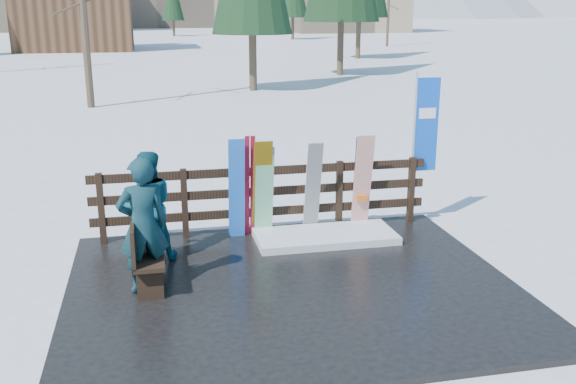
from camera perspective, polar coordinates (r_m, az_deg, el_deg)
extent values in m
plane|color=white|center=(8.82, 0.40, -8.71)|extent=(700.00, 700.00, 0.00)
cube|color=black|center=(8.81, 0.40, -8.47)|extent=(6.00, 5.00, 0.08)
cube|color=black|center=(10.51, -16.27, -1.44)|extent=(0.10, 0.10, 1.15)
cube|color=black|center=(10.48, -9.18, -1.03)|extent=(0.10, 0.10, 1.15)
cube|color=black|center=(10.62, -2.16, -0.61)|extent=(0.10, 0.10, 1.15)
cube|color=black|center=(10.91, 4.58, -0.20)|extent=(0.10, 0.10, 1.15)
cube|color=black|center=(11.34, 10.89, 0.19)|extent=(0.10, 0.10, 1.15)
cube|color=black|center=(10.68, -2.15, -1.77)|extent=(5.60, 0.05, 0.14)
cube|color=black|center=(10.58, -2.17, 0.04)|extent=(5.60, 0.05, 0.14)
cube|color=black|center=(10.49, -2.19, 1.88)|extent=(5.60, 0.05, 0.14)
cube|color=white|center=(10.41, 3.34, -3.95)|extent=(2.25, 1.00, 0.12)
cube|color=black|center=(8.94, -12.27, -5.08)|extent=(0.40, 1.50, 0.06)
cube|color=black|center=(8.47, -12.16, -7.94)|extent=(0.34, 0.06, 0.45)
cube|color=black|center=(9.58, -12.21, -5.07)|extent=(0.34, 0.06, 0.45)
cube|color=black|center=(8.85, -13.54, -3.51)|extent=(0.05, 1.50, 0.50)
cube|color=blue|center=(10.27, -4.59, 0.27)|extent=(0.26, 0.23, 1.67)
cube|color=silver|center=(10.37, -2.14, -0.33)|extent=(0.29, 0.28, 1.39)
cube|color=#EAA402|center=(10.33, -2.32, 0.30)|extent=(0.29, 0.41, 1.63)
cube|color=silver|center=(10.35, -2.02, 0.03)|extent=(0.26, 0.32, 1.52)
cube|color=black|center=(10.51, 2.22, 0.38)|extent=(0.25, 0.36, 1.56)
cube|color=white|center=(10.74, 6.64, 0.84)|extent=(0.30, 0.29, 1.64)
cube|color=#AC152E|center=(10.35, -3.66, 0.49)|extent=(0.07, 0.21, 1.69)
cube|color=#AC152E|center=(10.37, -3.16, 0.52)|extent=(0.08, 0.21, 1.69)
cube|color=black|center=(10.78, 6.04, 0.82)|extent=(0.08, 0.20, 1.61)
cube|color=black|center=(10.80, 6.49, 0.85)|extent=(0.08, 0.20, 1.61)
cylinder|color=silver|center=(11.22, 11.06, 3.83)|extent=(0.04, 0.04, 2.60)
cube|color=blue|center=(11.23, 12.21, 5.86)|extent=(0.42, 0.02, 1.60)
imported|color=#13463B|center=(8.51, -12.77, -2.90)|extent=(0.73, 0.55, 1.81)
imported|color=#0F4655|center=(9.58, -12.36, -1.27)|extent=(0.86, 0.70, 1.65)
cube|color=brown|center=(63.14, -18.51, 15.50)|extent=(10.00, 8.00, 8.00)
cone|color=black|center=(92.90, -10.22, 16.09)|extent=(3.05, 3.05, 8.46)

